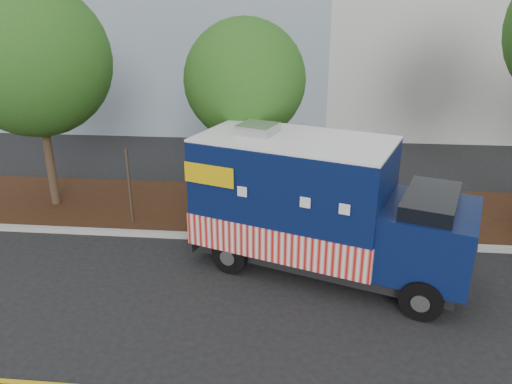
# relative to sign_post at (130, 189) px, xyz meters

# --- Properties ---
(ground) EXTENTS (120.00, 120.00, 0.00)m
(ground) POSITION_rel_sign_post_xyz_m (3.96, -1.98, -1.20)
(ground) COLOR black
(ground) RESTS_ON ground
(curb) EXTENTS (120.00, 0.18, 0.15)m
(curb) POSITION_rel_sign_post_xyz_m (3.96, -0.58, -1.12)
(curb) COLOR #9E9E99
(curb) RESTS_ON ground
(mulch_strip) EXTENTS (120.00, 4.00, 0.15)m
(mulch_strip) POSITION_rel_sign_post_xyz_m (3.96, 1.52, -1.12)
(mulch_strip) COLOR black
(mulch_strip) RESTS_ON ground
(tree_a) EXTENTS (4.45, 4.45, 6.86)m
(tree_a) POSITION_rel_sign_post_xyz_m (-2.94, 1.19, 3.42)
(tree_a) COLOR #38281C
(tree_a) RESTS_ON ground
(tree_b) EXTENTS (3.51, 3.51, 5.86)m
(tree_b) POSITION_rel_sign_post_xyz_m (3.18, 1.46, 2.90)
(tree_b) COLOR #38281C
(tree_b) RESTS_ON ground
(sign_post) EXTENTS (0.06, 0.06, 2.40)m
(sign_post) POSITION_rel_sign_post_xyz_m (0.00, 0.00, 0.00)
(sign_post) COLOR #473828
(sign_post) RESTS_ON ground
(food_truck) EXTENTS (7.03, 4.47, 3.50)m
(food_truck) POSITION_rel_sign_post_xyz_m (5.27, -1.84, 0.38)
(food_truck) COLOR black
(food_truck) RESTS_ON ground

